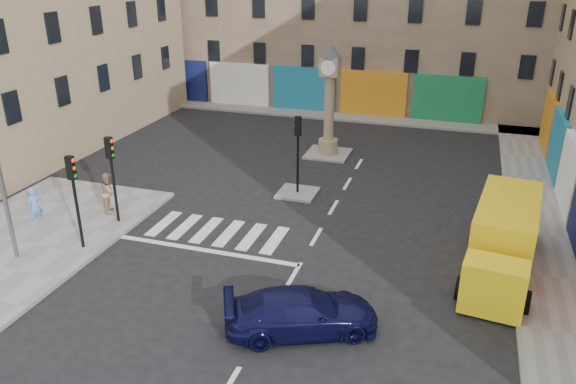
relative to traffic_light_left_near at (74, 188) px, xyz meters
The scene contains 14 objects.
ground 8.71m from the traffic_light_left_near, ahead, with size 120.00×120.00×0.00m, color black.
sidewalk_right 19.79m from the traffic_light_left_near, 29.96° to the left, with size 2.60×30.00×0.15m, color gray.
sidewalk_far 22.56m from the traffic_light_left_near, 78.94° to the left, with size 32.00×2.40×0.15m, color gray.
island_near 10.35m from the traffic_light_left_near, 51.07° to the left, with size 1.80×1.80×0.12m, color gray.
island_far 15.38m from the traffic_light_left_near, 65.46° to the left, with size 2.40×2.40×0.12m, color gray.
building_left 16.66m from the traffic_light_left_near, 132.20° to the left, with size 8.00×20.00×15.00m, color tan.
traffic_light_left_near is the anchor object (origin of this frame).
traffic_light_left_far 2.40m from the traffic_light_left_near, 90.00° to the left, with size 0.28×0.22×3.70m.
traffic_light_island 10.03m from the traffic_light_left_near, 51.07° to the left, with size 0.28×0.22×3.70m.
clock_pillar 15.19m from the traffic_light_left_near, 65.45° to the left, with size 1.20×1.20×6.10m.
navy_sedan 9.93m from the traffic_light_left_near, 13.58° to the right, with size 1.88×4.62×1.34m, color black.
yellow_van 15.73m from the traffic_light_left_near, 12.55° to the left, with size 2.90×6.88×2.43m.
pedestrian_blue 3.54m from the traffic_light_left_near, 160.69° to the left, with size 0.60×0.40×1.66m, color #5E8AD7.
pedestrian_tan 3.60m from the traffic_light_left_near, 104.84° to the left, with size 0.87×0.68×1.79m, color tan.
Camera 1 is at (5.06, -15.62, 10.56)m, focal length 35.00 mm.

